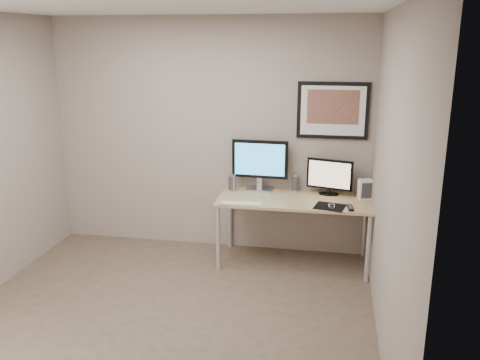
{
  "coord_description": "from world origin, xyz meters",
  "views": [
    {
      "loc": [
        1.36,
        -3.76,
        2.35
      ],
      "look_at": [
        0.46,
        1.1,
        0.97
      ],
      "focal_mm": 38.0,
      "sensor_mm": 36.0,
      "label": 1
    }
  ],
  "objects": [
    {
      "name": "speaker_left",
      "position": [
        0.3,
        1.52,
        0.82
      ],
      "size": [
        0.1,
        0.1,
        0.18
      ],
      "primitive_type": "cylinder",
      "rotation": [
        0.0,
        0.0,
        -0.39
      ],
      "color": "#ACACB1",
      "rests_on": "desk"
    },
    {
      "name": "monitor_large",
      "position": [
        0.59,
        1.59,
        1.04
      ],
      "size": [
        0.62,
        0.21,
        0.56
      ],
      "rotation": [
        0.0,
        0.0,
        -0.03
      ],
      "color": "#ACACB1",
      "rests_on": "desk"
    },
    {
      "name": "monitor_tv",
      "position": [
        1.35,
        1.55,
        0.94
      ],
      "size": [
        0.49,
        0.16,
        0.39
      ],
      "rotation": [
        0.0,
        0.0,
        -0.25
      ],
      "color": "black",
      "rests_on": "desk"
    },
    {
      "name": "fan_unit",
      "position": [
        1.72,
        1.47,
        0.83
      ],
      "size": [
        0.16,
        0.13,
        0.21
      ],
      "primitive_type": "cube",
      "rotation": [
        0.0,
        0.0,
        0.28
      ],
      "color": "silver",
      "rests_on": "desk"
    },
    {
      "name": "keyboard",
      "position": [
        0.49,
        1.06,
        0.74
      ],
      "size": [
        0.42,
        0.14,
        0.01
      ],
      "primitive_type": "cube",
      "rotation": [
        0.0,
        0.0,
        0.08
      ],
      "color": "silver",
      "rests_on": "desk"
    },
    {
      "name": "remote",
      "position": [
        1.57,
        1.12,
        0.74
      ],
      "size": [
        0.07,
        0.19,
        0.02
      ],
      "primitive_type": "cube",
      "rotation": [
        0.0,
        0.0,
        0.1
      ],
      "color": "black",
      "rests_on": "desk"
    },
    {
      "name": "floor",
      "position": [
        0.0,
        0.0,
        0.0
      ],
      "size": [
        3.6,
        3.6,
        0.0
      ],
      "primitive_type": "plane",
      "color": "#4F3C31",
      "rests_on": "ground"
    },
    {
      "name": "framed_art",
      "position": [
        1.35,
        1.68,
        1.62
      ],
      "size": [
        0.75,
        0.04,
        0.6
      ],
      "color": "black",
      "rests_on": "room"
    },
    {
      "name": "speaker_right",
      "position": [
        0.98,
        1.64,
        0.82
      ],
      "size": [
        0.08,
        0.08,
        0.18
      ],
      "primitive_type": "cylinder",
      "rotation": [
        0.0,
        0.0,
        -0.07
      ],
      "color": "#ACACB1",
      "rests_on": "desk"
    },
    {
      "name": "mousepad",
      "position": [
        1.37,
        1.14,
        0.73
      ],
      "size": [
        0.34,
        0.31,
        0.0
      ],
      "primitive_type": "cube",
      "rotation": [
        0.0,
        0.0,
        -0.2
      ],
      "color": "black",
      "rests_on": "desk"
    },
    {
      "name": "desk",
      "position": [
        1.0,
        1.35,
        0.66
      ],
      "size": [
        1.6,
        0.7,
        0.73
      ],
      "color": "#9B714B",
      "rests_on": "floor"
    },
    {
      "name": "room",
      "position": [
        0.0,
        0.45,
        1.64
      ],
      "size": [
        3.6,
        3.6,
        3.6
      ],
      "color": "white",
      "rests_on": "ground"
    },
    {
      "name": "mouse",
      "position": [
        1.39,
        1.12,
        0.75
      ],
      "size": [
        0.06,
        0.1,
        0.03
      ],
      "primitive_type": "ellipsoid",
      "rotation": [
        0.0,
        0.0,
        0.02
      ],
      "color": "black",
      "rests_on": "mousepad"
    }
  ]
}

